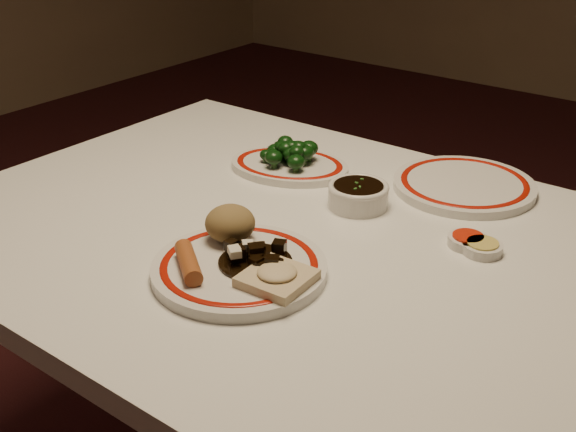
# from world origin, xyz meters

# --- Properties ---
(dining_table) EXTENTS (1.20, 0.90, 0.75)m
(dining_table) POSITION_xyz_m (0.00, 0.00, 0.66)
(dining_table) COLOR white
(dining_table) RESTS_ON ground
(main_plate) EXTENTS (0.29, 0.29, 0.02)m
(main_plate) POSITION_xyz_m (0.04, -0.16, 0.76)
(main_plate) COLOR silver
(main_plate) RESTS_ON dining_table
(rice_mound) EXTENTS (0.08, 0.08, 0.06)m
(rice_mound) POSITION_xyz_m (-0.02, -0.11, 0.80)
(rice_mound) COLOR olive
(rice_mound) RESTS_ON main_plate
(spring_roll) EXTENTS (0.10, 0.08, 0.03)m
(spring_roll) POSITION_xyz_m (-0.01, -0.22, 0.78)
(spring_roll) COLOR #A45628
(spring_roll) RESTS_ON main_plate
(fried_wonton) EXTENTS (0.10, 0.10, 0.03)m
(fried_wonton) POSITION_xyz_m (0.11, -0.17, 0.78)
(fried_wonton) COLOR #CBB78F
(fried_wonton) RESTS_ON main_plate
(stirfry_heap) EXTENTS (0.11, 0.11, 0.03)m
(stirfry_heap) POSITION_xyz_m (0.06, -0.14, 0.78)
(stirfry_heap) COLOR black
(stirfry_heap) RESTS_ON main_plate
(broccoli_plate) EXTENTS (0.28, 0.26, 0.02)m
(broccoli_plate) POSITION_xyz_m (-0.15, 0.21, 0.76)
(broccoli_plate) COLOR silver
(broccoli_plate) RESTS_ON dining_table
(broccoli_pile) EXTENTS (0.11, 0.11, 0.05)m
(broccoli_pile) POSITION_xyz_m (-0.15, 0.21, 0.79)
(broccoli_pile) COLOR #23471C
(broccoli_pile) RESTS_ON broccoli_plate
(soy_bowl) EXTENTS (0.11, 0.11, 0.04)m
(soy_bowl) POSITION_xyz_m (0.05, 0.15, 0.77)
(soy_bowl) COLOR silver
(soy_bowl) RESTS_ON dining_table
(sweet_sour_dish) EXTENTS (0.06, 0.06, 0.02)m
(sweet_sour_dish) POSITION_xyz_m (0.27, 0.13, 0.76)
(sweet_sour_dish) COLOR silver
(sweet_sour_dish) RESTS_ON dining_table
(mustard_dish) EXTENTS (0.06, 0.06, 0.02)m
(mustard_dish) POSITION_xyz_m (0.30, 0.12, 0.76)
(mustard_dish) COLOR silver
(mustard_dish) RESTS_ON dining_table
(far_plate) EXTENTS (0.29, 0.29, 0.02)m
(far_plate) POSITION_xyz_m (0.17, 0.33, 0.76)
(far_plate) COLOR silver
(far_plate) RESTS_ON dining_table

